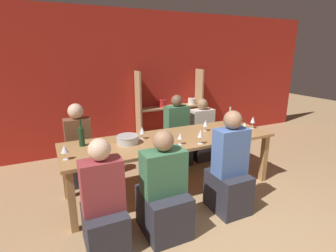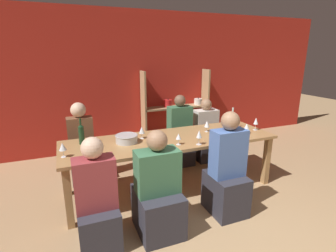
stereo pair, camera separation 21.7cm
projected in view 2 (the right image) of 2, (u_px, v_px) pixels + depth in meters
name	position (u px, v px, depth m)	size (l,w,h in m)	color
wall_back_red	(142.00, 81.00, 5.28)	(8.80, 0.06, 2.70)	red
shelf_unit	(177.00, 119.00, 5.58)	(1.44, 0.30, 1.56)	tan
dining_table	(171.00, 144.00, 3.63)	(2.92, 0.92, 0.77)	#AD7F4C
mixing_bowl	(127.00, 138.00, 3.43)	(0.30, 0.30, 0.10)	#B7BABC
wine_bottle_green	(81.00, 134.00, 3.34)	(0.07, 0.07, 0.34)	#19381E
wine_bottle_dark	(232.00, 120.00, 4.04)	(0.07, 0.07, 0.33)	#B2C6C1
wine_glass_red_a	(63.00, 147.00, 2.93)	(0.08, 0.08, 0.17)	white
wine_glass_white_a	(226.00, 132.00, 3.52)	(0.07, 0.07, 0.15)	white
wine_glass_empty_a	(96.00, 140.00, 3.23)	(0.07, 0.07, 0.15)	white
wine_glass_white_b	(178.00, 137.00, 3.33)	(0.07, 0.07, 0.15)	white
wine_glass_red_b	(207.00, 124.00, 3.88)	(0.08, 0.08, 0.17)	white
wine_glass_red_c	(256.00, 121.00, 3.96)	(0.07, 0.07, 0.19)	white
wine_glass_empty_b	(142.00, 130.00, 3.57)	(0.08, 0.08, 0.17)	white
wine_glass_white_c	(247.00, 127.00, 3.78)	(0.08, 0.08, 0.15)	white
wine_glass_white_d	(199.00, 135.00, 3.33)	(0.07, 0.07, 0.19)	white
wine_glass_white_e	(236.00, 118.00, 4.31)	(0.08, 0.08, 0.16)	white
cell_phone	(242.00, 130.00, 3.97)	(0.15, 0.08, 0.01)	#1E2338
person_near_a	(158.00, 197.00, 2.81)	(0.46, 0.57, 1.17)	#2D2D38
person_far_a	(205.00, 137.00, 4.83)	(0.43, 0.53, 1.11)	#2D2D38
person_near_b	(227.00, 177.00, 3.15)	(0.40, 0.50, 1.27)	#2D2D38
person_far_b	(82.00, 152.00, 3.98)	(0.36, 0.46, 1.21)	#2D2D38
person_near_c	(97.00, 208.00, 2.60)	(0.40, 0.49, 1.16)	#2D2D38
person_far_c	(179.00, 139.00, 4.60)	(0.40, 0.50, 1.22)	#2D2D38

